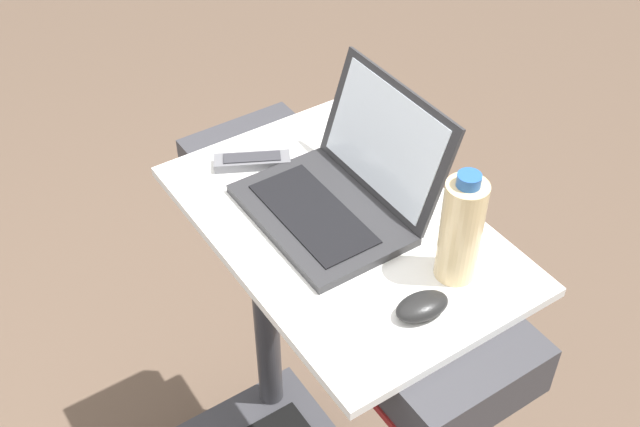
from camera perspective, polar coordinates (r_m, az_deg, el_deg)
name	(u,v)px	position (r m, az deg, el deg)	size (l,w,h in m)	color
desk_board	(341,227)	(1.55, 1.54, -0.97)	(0.73, 0.47, 0.02)	white
laptop	(341,190)	(1.54, 1.53, 1.73)	(0.34, 0.30, 0.24)	#2D2D30
computer_mouse	(422,306)	(1.38, 7.34, -6.62)	(0.06, 0.10, 0.03)	black
water_bottle	(461,230)	(1.39, 10.10, -1.15)	(0.08, 0.08, 0.23)	beige
tv_remote	(252,161)	(1.68, -4.89, 3.77)	(0.12, 0.16, 0.02)	slate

